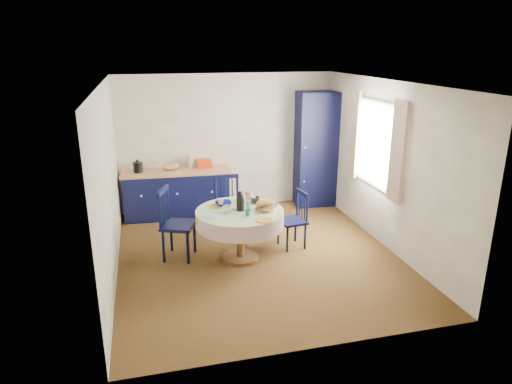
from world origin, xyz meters
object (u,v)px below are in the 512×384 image
at_px(pantry_cabinet, 316,149).
at_px(chair_far, 228,206).
at_px(kitchen_counter, 177,192).
at_px(chair_right, 294,219).
at_px(mug_d, 221,202).
at_px(mug_c, 256,200).
at_px(mug_a, 227,209).
at_px(dining_table, 240,218).
at_px(chair_left, 175,223).
at_px(mug_b, 248,213).
at_px(cobalt_bowl, 223,204).

relative_size(pantry_cabinet, chair_far, 2.20).
xyz_separation_m(kitchen_counter, chair_right, (1.63, -1.78, 0.00)).
height_order(chair_right, mug_d, chair_right).
distance_m(kitchen_counter, mug_c, 2.10).
bearing_deg(mug_d, chair_far, 70.33).
height_order(mug_a, mug_c, same).
bearing_deg(mug_d, pantry_cabinet, 39.08).
bearing_deg(kitchen_counter, dining_table, -66.88).
bearing_deg(chair_right, kitchen_counter, -145.96).
distance_m(pantry_cabinet, dining_table, 2.85).
bearing_deg(chair_right, chair_left, -100.26).
distance_m(kitchen_counter, chair_far, 1.31).
xyz_separation_m(kitchen_counter, mug_c, (1.01, -1.80, 0.36)).
xyz_separation_m(pantry_cabinet, mug_c, (-1.65, -1.84, -0.28)).
bearing_deg(mug_a, mug_c, 30.10).
relative_size(chair_left, mug_b, 11.51).
distance_m(kitchen_counter, cobalt_bowl, 1.87).
distance_m(mug_d, cobalt_bowl, 0.06).
bearing_deg(cobalt_bowl, mug_b, -63.42).
bearing_deg(mug_b, kitchen_counter, 109.32).
xyz_separation_m(chair_left, cobalt_bowl, (0.70, -0.04, 0.25)).
bearing_deg(mug_b, cobalt_bowl, 116.58).
distance_m(dining_table, mug_d, 0.42).
height_order(chair_right, mug_a, chair_right).
height_order(chair_left, cobalt_bowl, chair_left).
height_order(pantry_cabinet, cobalt_bowl, pantry_cabinet).
distance_m(mug_b, mug_d, 0.62).
bearing_deg(mug_c, kitchen_counter, 119.38).
height_order(kitchen_counter, mug_a, kitchen_counter).
bearing_deg(mug_d, dining_table, -53.50).
relative_size(pantry_cabinet, mug_c, 16.27).
height_order(mug_c, mug_d, mug_c).
relative_size(mug_a, mug_d, 1.42).
height_order(kitchen_counter, mug_d, kitchen_counter).
xyz_separation_m(mug_b, cobalt_bowl, (-0.25, 0.50, -0.01)).
relative_size(pantry_cabinet, mug_d, 23.04).
height_order(pantry_cabinet, mug_c, pantry_cabinet).
xyz_separation_m(kitchen_counter, mug_a, (0.54, -2.08, 0.36)).
relative_size(chair_far, cobalt_bowl, 4.09).
bearing_deg(mug_a, pantry_cabinet, 44.90).
bearing_deg(pantry_cabinet, mug_d, -137.81).
relative_size(chair_left, mug_c, 7.88).
relative_size(kitchen_counter, chair_left, 1.84).
relative_size(chair_right, mug_a, 6.60).
xyz_separation_m(chair_left, chair_far, (0.89, 0.64, -0.03)).
bearing_deg(chair_right, cobalt_bowl, -99.32).
bearing_deg(chair_left, mug_c, -73.04).
relative_size(mug_c, cobalt_bowl, 0.55).
relative_size(mug_b, mug_c, 0.68).
relative_size(pantry_cabinet, chair_right, 2.46).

